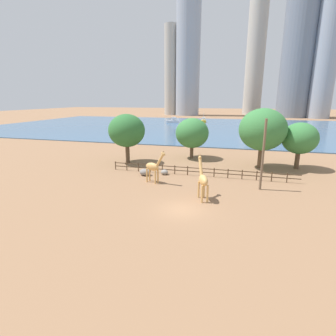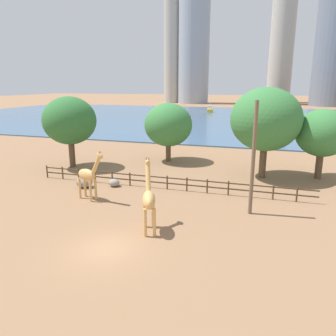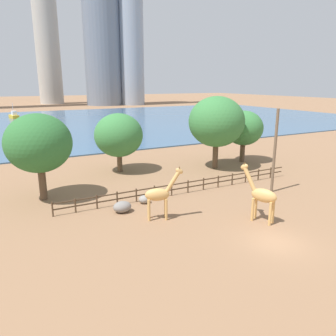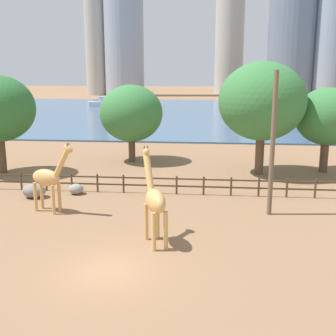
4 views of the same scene
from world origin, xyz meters
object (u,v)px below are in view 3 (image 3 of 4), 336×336
tree_center_broad (244,128)px  tree_left_small (39,143)px  giraffe_tall (160,194)px  boulder_by_pole (122,207)px  utility_pole (275,151)px  tree_right_tall (119,135)px  boulder_near_fence (144,199)px  giraffe_companion (262,195)px  tree_left_large (217,122)px  boat_sailboat (14,116)px

tree_center_broad → tree_left_small: bearing=-173.1°
giraffe_tall → boulder_by_pole: size_ratio=2.79×
giraffe_tall → boulder_by_pole: 3.92m
utility_pole → tree_right_tall: utility_pole is taller
tree_right_tall → tree_left_small: (-9.87, -6.20, 0.84)m
utility_pole → boulder_near_fence: (-12.82, 3.08, -3.84)m
giraffe_companion → tree_left_large: bearing=-46.2°
tree_left_large → boulder_near_fence: bearing=-150.7°
boulder_near_fence → tree_center_broad: tree_center_broad is taller
tree_right_tall → tree_left_small: 11.68m
tree_left_large → tree_center_broad: size_ratio=1.29×
boulder_by_pole → boat_sailboat: (-3.53, 85.75, 0.50)m
tree_right_tall → boat_sailboat: size_ratio=1.34×
boat_sailboat → giraffe_tall: bearing=172.7°
tree_left_large → tree_left_small: 21.53m
tree_center_broad → giraffe_companion: bearing=-126.2°
boulder_near_fence → giraffe_companion: bearing=-50.8°
boulder_near_fence → tree_right_tall: bearing=81.2°
giraffe_companion → tree_center_broad: bearing=-59.0°
giraffe_companion → tree_left_large: (6.76, 15.56, 3.79)m
tree_left_small → tree_center_broad: bearing=6.9°
tree_left_small → boulder_by_pole: bearing=-49.9°
tree_left_large → tree_right_tall: bearing=160.3°
giraffe_companion → tree_right_tall: bearing=-9.1°
giraffe_tall → tree_left_large: tree_left_large is taller
giraffe_tall → tree_center_broad: tree_center_broad is taller
tree_right_tall → giraffe_companion: bearing=-76.3°
tree_center_broad → giraffe_tall: bearing=-146.7°
tree_left_large → tree_center_broad: tree_left_large is taller
tree_right_tall → tree_center_broad: bearing=-9.7°
boulder_by_pole → tree_center_broad: (21.44, 9.83, 4.23)m
tree_left_large → boat_sailboat: size_ratio=1.70×
boulder_by_pole → tree_right_tall: bearing=71.2°
giraffe_tall → giraffe_companion: (6.94, -4.15, 0.11)m
boulder_near_fence → tree_right_tall: (1.80, 11.63, 4.21)m
boulder_by_pole → tree_left_small: tree_left_small is taller
utility_pole → tree_center_broad: (6.08, 11.79, 0.50)m
boulder_near_fence → tree_center_broad: size_ratio=0.15×
boat_sailboat → tree_left_small: bearing=167.5°
tree_left_large → tree_right_tall: 12.36m
giraffe_companion → boat_sailboat: boat_sailboat is taller
giraffe_tall → tree_right_tall: bearing=102.4°
tree_left_large → tree_right_tall: (-11.55, 4.14, -1.44)m
giraffe_tall → giraffe_companion: size_ratio=0.94×
tree_right_tall → boulder_near_fence: bearing=-98.8°
boulder_near_fence → boat_sailboat: bearing=94.1°
tree_left_large → boat_sailboat: 79.71m
boulder_near_fence → tree_center_broad: bearing=24.8°
giraffe_companion → tree_center_broad: tree_center_broad is taller
boulder_by_pole → tree_right_tall: size_ratio=0.22×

